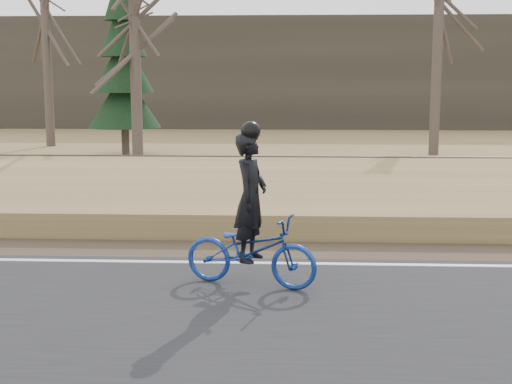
{
  "coord_description": "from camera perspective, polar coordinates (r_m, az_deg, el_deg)",
  "views": [
    {
      "loc": [
        1.98,
        -10.21,
        2.85
      ],
      "look_at": [
        1.46,
        0.5,
        1.1
      ],
      "focal_mm": 50.0,
      "sensor_mm": 36.0,
      "label": 1
    }
  ],
  "objects": [
    {
      "name": "treeline_backdrop",
      "position": [
        40.26,
        -0.06,
        9.49
      ],
      "size": [
        120.0,
        4.0,
        6.0
      ],
      "primitive_type": "cube",
      "color": "#383328",
      "rests_on": "ground"
    },
    {
      "name": "bare_tree_near_left",
      "position": [
        23.62,
        -9.65,
        11.07
      ],
      "size": [
        0.36,
        0.36,
        7.28
      ],
      "primitive_type": "cylinder",
      "color": "brown",
      "rests_on": "ground"
    },
    {
      "name": "shoulder",
      "position": [
        11.92,
        -6.89,
        -4.53
      ],
      "size": [
        120.0,
        1.6,
        0.04
      ],
      "primitive_type": "cube",
      "color": "#473A2B",
      "rests_on": "ground"
    },
    {
      "name": "embankment",
      "position": [
        14.78,
        -4.97,
        -1.01
      ],
      "size": [
        120.0,
        5.0,
        0.44
      ],
      "primitive_type": "cube",
      "color": "olive",
      "rests_on": "ground"
    },
    {
      "name": "edge_line",
      "position": [
        10.95,
        -7.77,
        -5.55
      ],
      "size": [
        120.0,
        0.12,
        0.01
      ],
      "primitive_type": "cube",
      "color": "silver",
      "rests_on": "road"
    },
    {
      "name": "railroad",
      "position": [
        18.46,
        -3.41,
        2.03
      ],
      "size": [
        120.0,
        2.4,
        0.29
      ],
      "color": "black",
      "rests_on": "ballast"
    },
    {
      "name": "ground",
      "position": [
        10.78,
        -7.95,
        -6.15
      ],
      "size": [
        120.0,
        120.0,
        0.0
      ],
      "primitive_type": "plane",
      "color": "olive",
      "rests_on": "ground"
    },
    {
      "name": "road",
      "position": [
        8.44,
        -11.13,
        -10.43
      ],
      "size": [
        120.0,
        6.0,
        0.06
      ],
      "primitive_type": "cube",
      "color": "black",
      "rests_on": "ground"
    },
    {
      "name": "ballast",
      "position": [
        18.5,
        -3.4,
        1.1
      ],
      "size": [
        120.0,
        3.0,
        0.45
      ],
      "primitive_type": "cube",
      "color": "slate",
      "rests_on": "ground"
    },
    {
      "name": "conifer",
      "position": [
        26.11,
        -10.57,
        9.89
      ],
      "size": [
        2.6,
        2.6,
        6.76
      ],
      "color": "brown",
      "rests_on": "ground"
    },
    {
      "name": "bare_tree_left",
      "position": [
        30.43,
        -16.46,
        12.07
      ],
      "size": [
        0.36,
        0.36,
        9.06
      ],
      "primitive_type": "cylinder",
      "color": "brown",
      "rests_on": "ground"
    },
    {
      "name": "cyclist",
      "position": [
        9.51,
        -0.42,
        -3.43
      ],
      "size": [
        1.94,
        1.14,
        2.21
      ],
      "rotation": [
        0.0,
        0.0,
        1.28
      ],
      "color": "navy",
      "rests_on": "road"
    },
    {
      "name": "bare_tree_center",
      "position": [
        26.82,
        14.37,
        12.3
      ],
      "size": [
        0.36,
        0.36,
        8.79
      ],
      "primitive_type": "cylinder",
      "color": "brown",
      "rests_on": "ground"
    }
  ]
}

